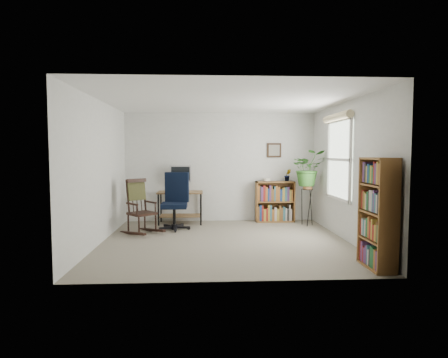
{
  "coord_description": "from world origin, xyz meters",
  "views": [
    {
      "loc": [
        -0.34,
        -6.32,
        1.52
      ],
      "look_at": [
        0.0,
        0.4,
        1.05
      ],
      "focal_mm": 30.0,
      "sensor_mm": 36.0,
      "label": 1
    }
  ],
  "objects": [
    {
      "name": "ceiling",
      "position": [
        0.0,
        0.0,
        2.4
      ],
      "size": [
        4.2,
        4.0,
        0.0
      ],
      "primitive_type": "cube",
      "color": "white",
      "rests_on": "ground"
    },
    {
      "name": "monitor",
      "position": [
        -0.88,
        1.84,
        0.97
      ],
      "size": [
        0.46,
        0.16,
        0.56
      ],
      "primitive_type": null,
      "color": "#AEADB2",
      "rests_on": "desk"
    },
    {
      "name": "wall_left",
      "position": [
        -2.1,
        0.0,
        1.2
      ],
      "size": [
        0.0,
        4.0,
        2.4
      ],
      "primitive_type": "cube",
      "color": "silver",
      "rests_on": "ground"
    },
    {
      "name": "spider_plant",
      "position": [
        1.8,
        1.36,
        1.56
      ],
      "size": [
        1.69,
        1.88,
        1.47
      ],
      "primitive_type": "imported",
      "color": "#326B25",
      "rests_on": "plant_stand"
    },
    {
      "name": "window",
      "position": [
        2.06,
        0.3,
        1.4
      ],
      "size": [
        0.12,
        1.2,
        1.5
      ],
      "primitive_type": null,
      "color": "white",
      "rests_on": "wall_right"
    },
    {
      "name": "keyboard",
      "position": [
        -0.88,
        1.58,
        0.7
      ],
      "size": [
        0.4,
        0.15,
        0.02
      ],
      "primitive_type": "cube",
      "color": "black",
      "rests_on": "desk"
    },
    {
      "name": "tall_bookshelf",
      "position": [
        1.92,
        -1.57,
        0.73
      ],
      "size": [
        0.27,
        0.64,
        1.46
      ],
      "primitive_type": null,
      "color": "brown",
      "rests_on": "floor"
    },
    {
      "name": "wall_right",
      "position": [
        2.1,
        0.0,
        1.2
      ],
      "size": [
        0.0,
        4.0,
        2.4
      ],
      "primitive_type": "cube",
      "color": "silver",
      "rests_on": "ground"
    },
    {
      "name": "rocking_chair",
      "position": [
        -1.53,
        0.74,
        0.52
      ],
      "size": [
        1.0,
        1.04,
        1.05
      ],
      "primitive_type": null,
      "rotation": [
        0.0,
        0.0,
        0.72
      ],
      "color": "black",
      "rests_on": "floor"
    },
    {
      "name": "wall_back",
      "position": [
        0.0,
        2.0,
        1.2
      ],
      "size": [
        4.2,
        0.0,
        2.4
      ],
      "primitive_type": "cube",
      "color": "silver",
      "rests_on": "ground"
    },
    {
      "name": "potted_plant_small",
      "position": [
        1.48,
        1.83,
        0.95
      ],
      "size": [
        0.13,
        0.24,
        0.11
      ],
      "primitive_type": "imported",
      "color": "#326B25",
      "rests_on": "low_bookshelf"
    },
    {
      "name": "wall_front",
      "position": [
        0.0,
        -2.0,
        1.2
      ],
      "size": [
        4.2,
        0.0,
        2.4
      ],
      "primitive_type": "cube",
      "color": "silver",
      "rests_on": "ground"
    },
    {
      "name": "office_chair",
      "position": [
        -0.95,
        1.07,
        0.57
      ],
      "size": [
        0.72,
        0.72,
        1.15
      ],
      "primitive_type": null,
      "rotation": [
        0.0,
        0.0,
        -0.17
      ],
      "color": "black",
      "rests_on": "floor"
    },
    {
      "name": "desk",
      "position": [
        -0.88,
        1.7,
        0.35
      ],
      "size": [
        0.96,
        0.53,
        0.69
      ],
      "primitive_type": null,
      "color": "olive",
      "rests_on": "floor"
    },
    {
      "name": "framed_picture",
      "position": [
        1.2,
        1.97,
        1.58
      ],
      "size": [
        0.32,
        0.04,
        0.32
      ],
      "primitive_type": null,
      "color": "black",
      "rests_on": "wall_back"
    },
    {
      "name": "floor",
      "position": [
        0.0,
        0.0,
        0.0
      ],
      "size": [
        4.2,
        4.0,
        0.0
      ],
      "primitive_type": "cube",
      "color": "gray",
      "rests_on": "ground"
    },
    {
      "name": "plant_stand",
      "position": [
        1.8,
        1.36,
        0.45
      ],
      "size": [
        0.26,
        0.26,
        0.9
      ],
      "primitive_type": null,
      "rotation": [
        0.0,
        0.0,
        0.06
      ],
      "color": "black",
      "rests_on": "floor"
    },
    {
      "name": "low_bookshelf",
      "position": [
        1.2,
        1.82,
        0.45
      ],
      "size": [
        0.85,
        0.28,
        0.9
      ],
      "primitive_type": null,
      "color": "brown",
      "rests_on": "floor"
    }
  ]
}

